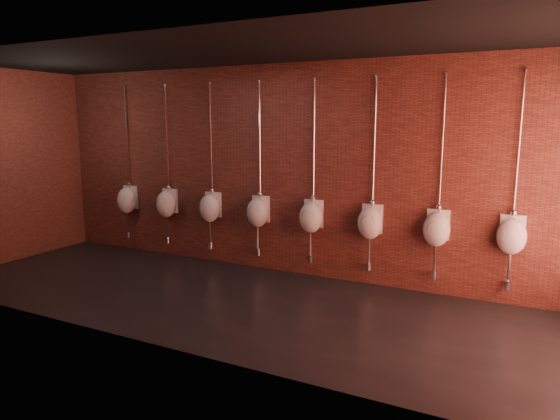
{
  "coord_description": "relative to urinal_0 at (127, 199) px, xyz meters",
  "views": [
    {
      "loc": [
        3.53,
        -5.35,
        2.35
      ],
      "look_at": [
        0.37,
        0.9,
        1.1
      ],
      "focal_mm": 32.0,
      "sensor_mm": 36.0,
      "label": 1
    }
  ],
  "objects": [
    {
      "name": "room_shell",
      "position": [
        2.99,
        -1.38,
        1.06
      ],
      "size": [
        8.54,
        3.04,
        3.22
      ],
      "color": "black",
      "rests_on": "ground"
    },
    {
      "name": "urinal_4",
      "position": [
        3.64,
        0.0,
        0.0
      ],
      "size": [
        0.36,
        0.31,
        2.71
      ],
      "color": "white",
      "rests_on": "ground"
    },
    {
      "name": "urinal_3",
      "position": [
        2.73,
        0.0,
        0.0
      ],
      "size": [
        0.36,
        0.31,
        2.71
      ],
      "color": "white",
      "rests_on": "ground"
    },
    {
      "name": "urinal_7",
      "position": [
        6.36,
        0.0,
        0.0
      ],
      "size": [
        0.36,
        0.31,
        2.71
      ],
      "color": "white",
      "rests_on": "ground"
    },
    {
      "name": "urinal_1",
      "position": [
        0.91,
        0.0,
        0.0
      ],
      "size": [
        0.36,
        0.31,
        2.71
      ],
      "color": "white",
      "rests_on": "ground"
    },
    {
      "name": "urinal_6",
      "position": [
        5.45,
        0.0,
        0.0
      ],
      "size": [
        0.36,
        0.31,
        2.71
      ],
      "color": "white",
      "rests_on": "ground"
    },
    {
      "name": "urinal_0",
      "position": [
        0.0,
        0.0,
        0.0
      ],
      "size": [
        0.36,
        0.31,
        2.71
      ],
      "color": "white",
      "rests_on": "ground"
    },
    {
      "name": "urinal_2",
      "position": [
        1.82,
        0.0,
        0.0
      ],
      "size": [
        0.36,
        0.31,
        2.71
      ],
      "color": "white",
      "rests_on": "ground"
    },
    {
      "name": "urinal_5",
      "position": [
        4.54,
        0.0,
        0.0
      ],
      "size": [
        0.36,
        0.31,
        2.71
      ],
      "color": "white",
      "rests_on": "ground"
    },
    {
      "name": "ground",
      "position": [
        2.99,
        -1.38,
        -0.95
      ],
      "size": [
        8.5,
        8.5,
        0.0
      ],
      "primitive_type": "plane",
      "color": "black",
      "rests_on": "ground"
    }
  ]
}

